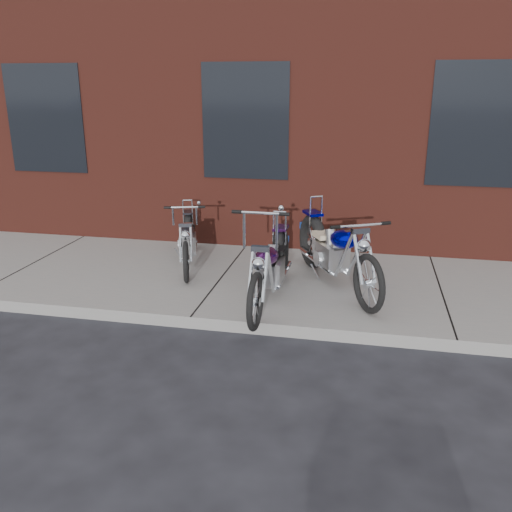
# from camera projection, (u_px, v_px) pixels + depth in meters

# --- Properties ---
(ground) EXTENTS (120.00, 120.00, 0.00)m
(ground) POSITION_uv_depth(u_px,v_px,m) (191.00, 329.00, 6.43)
(ground) COLOR black
(ground) RESTS_ON ground
(sidewalk) EXTENTS (22.00, 3.00, 0.15)m
(sidewalk) POSITION_uv_depth(u_px,v_px,m) (223.00, 280.00, 7.80)
(sidewalk) COLOR gray
(sidewalk) RESTS_ON ground
(building_brick) EXTENTS (22.00, 10.00, 8.00)m
(building_brick) POSITION_uv_depth(u_px,v_px,m) (292.00, 29.00, 12.67)
(building_brick) COLOR #5D241B
(building_brick) RESTS_ON ground
(chopper_purple) EXTENTS (0.56, 2.31, 1.29)m
(chopper_purple) POSITION_uv_depth(u_px,v_px,m) (270.00, 269.00, 6.75)
(chopper_purple) COLOR black
(chopper_purple) RESTS_ON sidewalk
(chopper_blue) EXTENTS (1.29, 2.27, 1.09)m
(chopper_blue) POSITION_uv_depth(u_px,v_px,m) (336.00, 254.00, 7.25)
(chopper_blue) COLOR black
(chopper_blue) RESTS_ON sidewalk
(chopper_third) EXTENTS (0.73, 1.96, 1.02)m
(chopper_third) POSITION_uv_depth(u_px,v_px,m) (188.00, 242.00, 8.13)
(chopper_third) COLOR black
(chopper_third) RESTS_ON sidewalk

